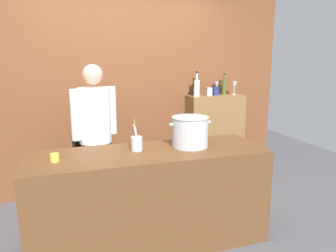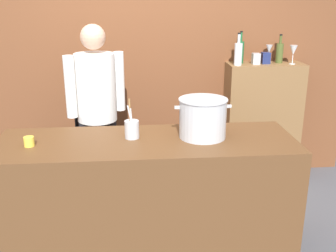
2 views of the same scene
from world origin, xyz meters
name	(u,v)px [view 2 (image 2 of 2)]	position (x,y,z in m)	size (l,w,h in m)	color
ground_plane	(148,248)	(0.00, 0.00, 0.00)	(8.00, 8.00, 0.00)	#4C4C51
brick_back_panel	(140,35)	(0.00, 1.40, 1.50)	(4.40, 0.10, 3.00)	brown
prep_counter	(147,197)	(0.00, 0.00, 0.45)	(2.15, 0.70, 0.90)	brown
bar_cabinet	(261,122)	(1.24, 1.19, 0.62)	(0.76, 0.32, 1.23)	brown
chef	(97,106)	(-0.41, 0.72, 0.96)	(0.49, 0.41, 1.66)	black
stockpot_large	(203,118)	(0.41, 0.04, 1.04)	(0.41, 0.35, 0.29)	#B7BABF
utensil_crock	(132,129)	(-0.10, 0.06, 0.97)	(0.10, 0.10, 0.29)	#B7BABF
butter_jar	(29,142)	(-0.80, -0.04, 0.93)	(0.07, 0.07, 0.07)	yellow
wine_bottle_green	(240,51)	(0.98, 1.23, 1.35)	(0.07, 0.07, 0.31)	#1E592D
wine_bottle_clear	(238,53)	(0.93, 1.12, 1.35)	(0.08, 0.08, 0.31)	silver
wine_bottle_olive	(280,52)	(1.38, 1.22, 1.34)	(0.07, 0.07, 0.28)	#475123
wine_glass_short	(269,50)	(1.28, 1.26, 1.36)	(0.07, 0.07, 0.17)	silver
wine_glass_wide	(293,51)	(1.48, 1.14, 1.36)	(0.07, 0.07, 0.18)	silver
spice_tin_silver	(256,59)	(1.12, 1.17, 1.28)	(0.07, 0.07, 0.11)	#B2B2B7
spice_tin_navy	(266,58)	(1.23, 1.19, 1.29)	(0.08, 0.08, 0.11)	navy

